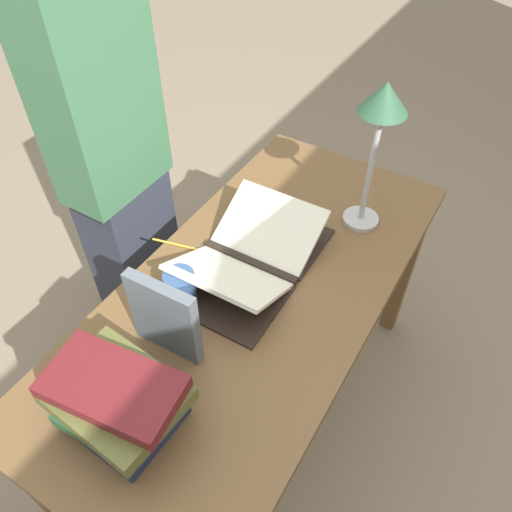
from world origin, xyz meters
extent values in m
plane|color=gray|center=(0.00, 0.00, 0.00)|extent=(12.00, 12.00, 0.00)
cube|color=brown|center=(0.00, 0.00, 0.75)|extent=(1.48, 0.69, 0.03)
cube|color=brown|center=(-0.69, -0.29, 0.37)|extent=(0.06, 0.06, 0.73)
cube|color=brown|center=(0.69, -0.29, 0.37)|extent=(0.06, 0.06, 0.73)
cube|color=brown|center=(-0.69, 0.29, 0.37)|extent=(0.06, 0.06, 0.73)
cube|color=black|center=(-0.07, -0.06, 0.78)|extent=(0.03, 0.32, 0.02)
cube|color=black|center=(-0.20, -0.06, 0.77)|extent=(0.25, 0.33, 0.01)
cube|color=black|center=(0.07, -0.06, 0.77)|extent=(0.25, 0.33, 0.01)
cube|color=silver|center=(-0.18, -0.06, 0.83)|extent=(0.22, 0.31, 0.12)
cube|color=silver|center=(0.05, -0.06, 0.83)|extent=(0.22, 0.31, 0.12)
cube|color=#1E284C|center=(0.51, -0.05, 0.79)|extent=(0.21, 0.24, 0.05)
cube|color=#234C2D|center=(0.51, -0.05, 0.84)|extent=(0.22, 0.22, 0.04)
cube|color=brown|center=(0.51, -0.05, 0.88)|extent=(0.24, 0.30, 0.04)
cube|color=maroon|center=(0.51, -0.05, 0.92)|extent=(0.20, 0.32, 0.04)
cube|color=slate|center=(0.29, -0.09, 0.89)|extent=(0.04, 0.19, 0.24)
cylinder|color=#ADADB2|center=(-0.42, 0.15, 0.78)|extent=(0.12, 0.12, 0.02)
cylinder|color=#ADADB2|center=(-0.42, 0.15, 0.98)|extent=(0.02, 0.02, 0.38)
cone|color=#285138|center=(-0.42, 0.15, 1.21)|extent=(0.14, 0.14, 0.09)
cylinder|color=#335184|center=(0.15, -0.16, 0.82)|extent=(0.09, 0.09, 0.10)
torus|color=#335184|center=(0.11, -0.18, 0.82)|extent=(0.05, 0.04, 0.06)
cylinder|color=gold|center=(-0.02, -0.30, 0.77)|extent=(0.05, 0.17, 0.01)
cube|color=#2D3342|center=(-0.13, -0.64, 0.40)|extent=(0.31, 0.20, 0.80)
cube|color=#3D704C|center=(-0.13, -0.64, 1.14)|extent=(0.36, 0.20, 0.68)
camera|label=1|loc=(0.80, 0.49, 1.87)|focal=35.00mm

